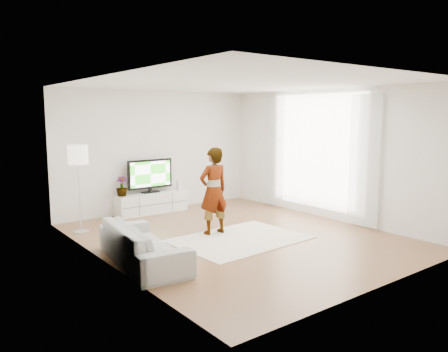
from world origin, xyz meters
TOP-DOWN VIEW (x-y plane):
  - floor at (0.00, 0.00)m, footprint 6.00×6.00m
  - ceiling at (0.00, 0.00)m, footprint 6.00×6.00m
  - wall_left at (-2.50, 0.00)m, footprint 0.02×6.00m
  - wall_right at (2.50, 0.00)m, footprint 0.02×6.00m
  - wall_back at (0.00, 3.00)m, footprint 5.00×0.02m
  - wall_front at (0.00, -3.00)m, footprint 5.00×0.02m
  - window at (2.48, 0.30)m, footprint 0.01×2.60m
  - curtain_near at (2.40, -1.00)m, footprint 0.04×0.70m
  - curtain_far at (2.40, 1.60)m, footprint 0.04×0.70m
  - media_console at (-0.32, 2.76)m, footprint 1.68×0.48m
  - television at (-0.32, 2.79)m, footprint 1.10×0.22m
  - game_console at (0.42, 2.76)m, footprint 0.07×0.16m
  - potted_plant at (-1.03, 2.77)m, footprint 0.32×0.32m
  - rug at (-0.08, -0.17)m, footprint 2.40×1.79m
  - player at (-0.24, 0.42)m, footprint 0.61×0.41m
  - sofa at (-2.05, -0.26)m, footprint 1.06×2.15m
  - floor_lamp at (-2.20, 2.07)m, footprint 0.37×0.37m

SIDE VIEW (x-z plane):
  - floor at x=0.00m, z-range 0.00..0.00m
  - rug at x=-0.08m, z-range 0.00..0.01m
  - media_console at x=-0.32m, z-range 0.00..0.47m
  - sofa at x=-2.05m, z-range 0.00..0.60m
  - game_console at x=0.42m, z-range 0.47..0.69m
  - potted_plant at x=-1.03m, z-range 0.47..0.91m
  - player at x=-0.24m, z-range 0.01..1.65m
  - television at x=-0.32m, z-range 0.51..1.27m
  - curtain_near at x=2.40m, z-range 0.05..2.65m
  - curtain_far at x=2.40m, z-range 0.05..2.65m
  - wall_left at x=-2.50m, z-range 0.00..2.80m
  - wall_right at x=2.50m, z-range 0.00..2.80m
  - wall_back at x=0.00m, z-range 0.00..2.80m
  - wall_front at x=0.00m, z-range 0.00..2.80m
  - floor_lamp at x=-2.20m, z-range 0.58..2.27m
  - window at x=2.48m, z-range 0.20..2.70m
  - ceiling at x=0.00m, z-range 2.80..2.80m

